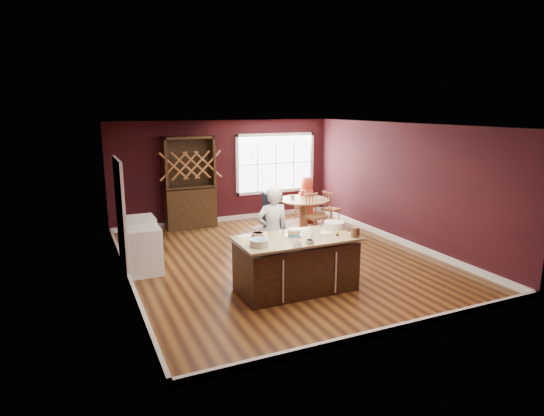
{
  "coord_description": "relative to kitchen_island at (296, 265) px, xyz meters",
  "views": [
    {
      "loc": [
        -3.77,
        -7.98,
        3.04
      ],
      "look_at": [
        -0.11,
        0.13,
        1.05
      ],
      "focal_mm": 30.0,
      "sensor_mm": 36.0,
      "label": 1
    }
  ],
  "objects": [
    {
      "name": "room_shell",
      "position": [
        0.43,
        1.54,
        0.91
      ],
      "size": [
        7.0,
        7.0,
        7.0
      ],
      "color": "brown",
      "rests_on": "ground"
    },
    {
      "name": "window",
      "position": [
        1.93,
        5.01,
        1.06
      ],
      "size": [
        2.36,
        0.1,
        1.66
      ],
      "primitive_type": null,
      "color": "white",
      "rests_on": "room_shell"
    },
    {
      "name": "doorway",
      "position": [
        -2.54,
        2.14,
        0.59
      ],
      "size": [
        0.08,
        1.26,
        2.13
      ],
      "primitive_type": null,
      "color": "white",
      "rests_on": "room_shell"
    },
    {
      "name": "kitchen_island",
      "position": [
        0.0,
        0.0,
        0.0
      ],
      "size": [
        2.0,
        1.05,
        0.92
      ],
      "color": "black",
      "rests_on": "ground"
    },
    {
      "name": "dining_table",
      "position": [
        2.02,
        3.49,
        0.1
      ],
      "size": [
        1.29,
        1.29,
        0.75
      ],
      "color": "olive",
      "rests_on": "ground"
    },
    {
      "name": "baker",
      "position": [
        -0.08,
        0.78,
        0.39
      ],
      "size": [
        0.63,
        0.43,
        1.66
      ],
      "primitive_type": "imported",
      "rotation": [
        0.0,
        0.0,
        3.08
      ],
      "color": "silver",
      "rests_on": "ground"
    },
    {
      "name": "layer_cake",
      "position": [
        0.0,
        0.09,
        0.54
      ],
      "size": [
        0.3,
        0.3,
        0.12
      ],
      "primitive_type": null,
      "color": "white",
      "rests_on": "kitchen_island"
    },
    {
      "name": "bowl_blue",
      "position": [
        -0.75,
        -0.2,
        0.54
      ],
      "size": [
        0.29,
        0.29,
        0.11
      ],
      "primitive_type": "cylinder",
      "color": "white",
      "rests_on": "kitchen_island"
    },
    {
      "name": "bowl_yellow",
      "position": [
        -0.58,
        0.26,
        0.52
      ],
      "size": [
        0.22,
        0.22,
        0.08
      ],
      "primitive_type": "cylinder",
      "color": "#A5894E",
      "rests_on": "kitchen_island"
    },
    {
      "name": "bowl_pink",
      "position": [
        -0.2,
        -0.43,
        0.51
      ],
      "size": [
        0.15,
        0.15,
        0.05
      ],
      "primitive_type": "cylinder",
      "color": "white",
      "rests_on": "kitchen_island"
    },
    {
      "name": "bowl_olive",
      "position": [
        0.04,
        -0.4,
        0.51
      ],
      "size": [
        0.15,
        0.15,
        0.06
      ],
      "primitive_type": "cylinder",
      "color": "beige",
      "rests_on": "kitchen_island"
    },
    {
      "name": "drinking_glass",
      "position": [
        0.45,
        -0.07,
        0.56
      ],
      "size": [
        0.08,
        0.08,
        0.16
      ],
      "primitive_type": "cylinder",
      "color": "silver",
      "rests_on": "kitchen_island"
    },
    {
      "name": "dinner_plate",
      "position": [
        0.59,
        -0.0,
        0.49
      ],
      "size": [
        0.25,
        0.25,
        0.02
      ],
      "primitive_type": "cylinder",
      "color": "beige",
      "rests_on": "kitchen_island"
    },
    {
      "name": "white_tub",
      "position": [
        0.87,
        0.22,
        0.54
      ],
      "size": [
        0.36,
        0.36,
        0.12
      ],
      "primitive_type": "cylinder",
      "color": "silver",
      "rests_on": "kitchen_island"
    },
    {
      "name": "stoneware_crock",
      "position": [
        0.9,
        -0.4,
        0.57
      ],
      "size": [
        0.14,
        0.14,
        0.17
      ],
      "primitive_type": "cylinder",
      "color": "brown",
      "rests_on": "kitchen_island"
    },
    {
      "name": "toy_figurine",
      "position": [
        0.68,
        -0.2,
        0.52
      ],
      "size": [
        0.05,
        0.05,
        0.09
      ],
      "primitive_type": null,
      "color": "yellow",
      "rests_on": "kitchen_island"
    },
    {
      "name": "rug",
      "position": [
        2.02,
        3.49,
        -0.43
      ],
      "size": [
        2.59,
        2.22,
        0.01
      ],
      "primitive_type": "cube",
      "rotation": [
        0.0,
        0.0,
        0.24
      ],
      "color": "brown",
      "rests_on": "ground"
    },
    {
      "name": "chair_east",
      "position": [
        2.85,
        3.5,
        0.02
      ],
      "size": [
        0.47,
        0.48,
        0.91
      ],
      "primitive_type": null,
      "rotation": [
        0.0,
        0.0,
        1.9
      ],
      "color": "brown",
      "rests_on": "ground"
    },
    {
      "name": "chair_south",
      "position": [
        1.96,
        2.77,
        0.07
      ],
      "size": [
        0.49,
        0.48,
        1.01
      ],
      "primitive_type": null,
      "rotation": [
        0.0,
        0.0,
        0.19
      ],
      "color": "#906035",
      "rests_on": "ground"
    },
    {
      "name": "chair_north",
      "position": [
        2.38,
        4.21,
        0.03
      ],
      "size": [
        0.42,
        0.41,
        0.93
      ],
      "primitive_type": null,
      "rotation": [
        0.0,
        0.0,
        3.24
      ],
      "color": "brown",
      "rests_on": "ground"
    },
    {
      "name": "seated_woman",
      "position": [
        2.35,
        3.95,
        0.18
      ],
      "size": [
        0.68,
        0.52,
        1.24
      ],
      "primitive_type": "imported",
      "rotation": [
        0.0,
        0.0,
        3.37
      ],
      "color": "#E04C30",
      "rests_on": "ground"
    },
    {
      "name": "high_chair",
      "position": [
        1.29,
        3.82,
        0.05
      ],
      "size": [
        0.4,
        0.4,
        0.97
      ],
      "primitive_type": null,
      "rotation": [
        0.0,
        0.0,
        0.03
      ],
      "color": "black",
      "rests_on": "ground"
    },
    {
      "name": "toddler",
      "position": [
        1.27,
        3.84,
        0.37
      ],
      "size": [
        0.18,
        0.14,
        0.26
      ],
      "primitive_type": null,
      "color": "#8CA5BF",
      "rests_on": "high_chair"
    },
    {
      "name": "table_plate",
      "position": [
        2.32,
        3.36,
        0.32
      ],
      "size": [
        0.21,
        0.21,
        0.02
      ],
      "primitive_type": "cylinder",
      "color": "beige",
      "rests_on": "dining_table"
    },
    {
      "name": "table_cup",
      "position": [
        1.79,
        3.67,
        0.36
      ],
      "size": [
        0.16,
        0.16,
        0.1
      ],
      "primitive_type": "imported",
      "rotation": [
        0.0,
        0.0,
        0.34
      ],
      "color": "silver",
      "rests_on": "dining_table"
    },
    {
      "name": "hutch",
      "position": [
        -0.59,
        4.76,
        0.72
      ],
      "size": [
        1.27,
        0.53,
        2.33
      ],
      "primitive_type": "cube",
      "color": "black",
      "rests_on": "ground"
    },
    {
      "name": "washer",
      "position": [
        -2.21,
        1.82,
        0.0
      ],
      "size": [
        0.61,
        0.59,
        0.88
      ],
      "primitive_type": "cube",
      "color": "white",
      "rests_on": "ground"
    },
    {
      "name": "dryer",
      "position": [
        -2.21,
        2.46,
        0.03
      ],
      "size": [
        0.64,
        0.62,
        0.93
      ],
      "primitive_type": "cube",
      "color": "silver",
      "rests_on": "ground"
    }
  ]
}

